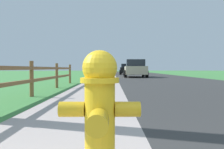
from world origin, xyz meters
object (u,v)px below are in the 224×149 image
fire_hydrant (100,111)px  parked_suv_beige (135,69)px  parked_car_black (128,69)px  parked_car_white (127,69)px

fire_hydrant → parked_suv_beige: size_ratio=0.20×
fire_hydrant → parked_car_black: (2.18, 28.34, 0.23)m
fire_hydrant → parked_car_black: 28.43m
fire_hydrant → parked_car_white: size_ratio=0.20×
fire_hydrant → parked_suv_beige: bearing=83.3°
parked_car_white → parked_suv_beige: bearing=-91.6°
parked_car_black → parked_car_white: bearing=86.3°
fire_hydrant → parked_car_white: parked_car_white is taller
parked_car_black → parked_car_white: parked_car_white is taller
parked_suv_beige → parked_car_white: bearing=88.4°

